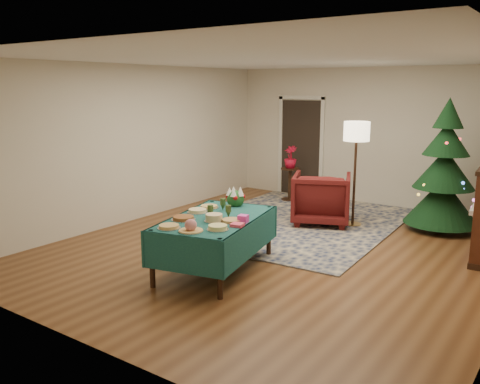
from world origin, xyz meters
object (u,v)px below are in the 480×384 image
Objects in this scene: buffet_table at (215,228)px; potted_plant at (290,162)px; armchair at (321,196)px; floor_lamp at (356,138)px; gift_box at (243,219)px; side_table at (290,185)px; christmas_tree at (444,172)px.

potted_plant reaches higher than buffet_table.
armchair is 1.88m from potted_plant.
potted_plant is (-1.84, 1.07, -0.68)m from floor_lamp.
gift_box is 4.47m from side_table.
gift_box is at bearing -68.01° from side_table.
buffet_table is 4.35× the size of potted_plant.
buffet_table is 0.47m from gift_box.
buffet_table is 2.89× the size of side_table.
gift_box is at bearing -93.20° from floor_lamp.
armchair is (-0.33, 2.84, -0.26)m from gift_box.
buffet_table is 4.12m from christmas_tree.
side_table is at bearing 111.99° from gift_box.
armchair is 1.14m from floor_lamp.
gift_box is (0.43, 0.00, 0.19)m from buffet_table.
side_table is (-1.24, 4.12, -0.23)m from buffet_table.
armchair is 2.14× the size of potted_plant.
gift_box is 3.92m from christmas_tree.
armchair is 2.01m from christmas_tree.
armchair reaches higher than gift_box.
buffet_table is 2.03× the size of armchair.
armchair is 0.45× the size of christmas_tree.
floor_lamp is (0.60, 3.05, 0.94)m from buffet_table.
floor_lamp is 0.82× the size of christmas_tree.
floor_lamp is at bearing -30.30° from side_table.
potted_plant reaches higher than gift_box.
potted_plant is at bearing 171.12° from christmas_tree.
gift_box is 0.16× the size of side_table.
christmas_tree is (3.12, -0.49, 0.64)m from side_table.
gift_box is at bearing -68.01° from potted_plant.
christmas_tree is (1.79, 0.80, 0.48)m from armchair.
floor_lamp is at bearing 86.80° from gift_box.
christmas_tree is at bearing 62.54° from buffet_table.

